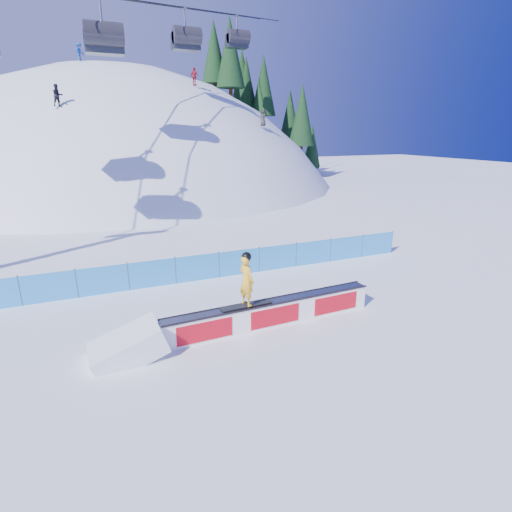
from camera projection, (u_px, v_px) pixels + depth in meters
name	position (u px, v px, depth m)	size (l,w,h in m)	color
ground	(232.00, 322.00, 14.13)	(160.00, 160.00, 0.00)	white
snow_hill	(134.00, 312.00, 56.39)	(64.00, 64.00, 64.00)	white
treeline	(274.00, 94.00, 54.53)	(18.33, 9.99, 20.16)	black
safety_fence	(198.00, 268.00, 17.90)	(22.05, 0.05, 1.30)	#2B8EDE
chairlift	(173.00, 6.00, 34.95)	(40.80, 41.70, 22.00)	gray
rail_box	(272.00, 313.00, 13.80)	(7.73, 0.83, 0.93)	white
snow_ramp	(129.00, 357.00, 11.97)	(2.12, 1.41, 0.79)	white
snowboarder	(247.00, 280.00, 12.99)	(1.79, 0.72, 1.86)	black
distant_skiers	(141.00, 81.00, 37.80)	(19.31, 12.67, 8.04)	black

